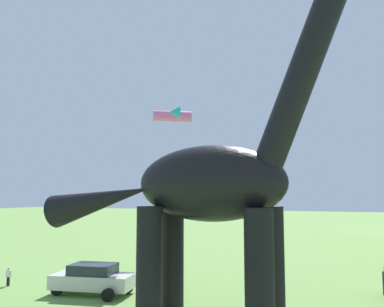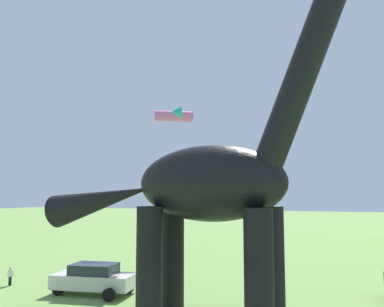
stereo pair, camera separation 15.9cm
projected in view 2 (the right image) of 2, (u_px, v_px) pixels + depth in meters
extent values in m
cylinder|color=black|center=(271.00, 264.00, 16.29)|extent=(1.08, 1.08, 4.67)
cylinder|color=black|center=(259.00, 273.00, 14.40)|extent=(1.08, 1.08, 4.67)
cylinder|color=black|center=(172.00, 258.00, 18.05)|extent=(1.08, 1.08, 4.67)
cylinder|color=black|center=(149.00, 265.00, 16.16)|extent=(1.08, 1.08, 4.67)
ellipsoid|color=black|center=(210.00, 183.00, 16.56)|extent=(6.39, 2.75, 3.15)
cylinder|color=black|center=(311.00, 51.00, 15.45)|extent=(4.60, 1.18, 9.11)
cone|color=black|center=(102.00, 200.00, 18.59)|extent=(5.62, 1.57, 2.66)
cube|color=silver|center=(94.00, 281.00, 20.95)|extent=(4.46, 2.55, 0.72)
cube|color=#232B35|center=(94.00, 269.00, 21.01)|extent=(2.53, 1.97, 0.52)
cylinder|color=black|center=(128.00, 287.00, 21.12)|extent=(0.65, 0.34, 0.62)
cylinder|color=black|center=(109.00, 295.00, 19.49)|extent=(0.65, 0.34, 0.62)
cylinder|color=black|center=(81.00, 282.00, 22.33)|extent=(0.65, 0.34, 0.62)
cylinder|color=black|center=(58.00, 289.00, 20.71)|extent=(0.65, 0.34, 0.62)
cylinder|color=black|center=(9.00, 281.00, 22.89)|extent=(0.09, 0.09, 0.51)
cylinder|color=black|center=(11.00, 281.00, 22.84)|extent=(0.09, 0.09, 0.51)
cube|color=silver|center=(10.00, 273.00, 22.91)|extent=(0.28, 0.17, 0.36)
sphere|color=tan|center=(11.00, 268.00, 22.93)|extent=(0.16, 0.16, 0.16)
cylinder|color=silver|center=(8.00, 273.00, 22.97)|extent=(0.07, 0.07, 0.34)
cylinder|color=silver|center=(12.00, 273.00, 22.85)|extent=(0.07, 0.07, 0.34)
cylinder|color=#6B6056|center=(153.00, 274.00, 24.22)|extent=(0.14, 0.14, 0.83)
cylinder|color=#6B6056|center=(156.00, 274.00, 24.15)|extent=(0.14, 0.14, 0.83)
cube|color=green|center=(155.00, 262.00, 24.26)|extent=(0.45, 0.28, 0.59)
sphere|color=tan|center=(155.00, 254.00, 24.30)|extent=(0.26, 0.26, 0.26)
cylinder|color=green|center=(151.00, 261.00, 24.36)|extent=(0.11, 0.11, 0.56)
cylinder|color=green|center=(158.00, 261.00, 24.16)|extent=(0.11, 0.11, 0.56)
cylinder|color=pink|center=(174.00, 116.00, 30.71)|extent=(2.90, 2.23, 0.81)
cone|color=#19B2B7|center=(176.00, 112.00, 29.14)|extent=(1.07, 1.11, 0.85)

